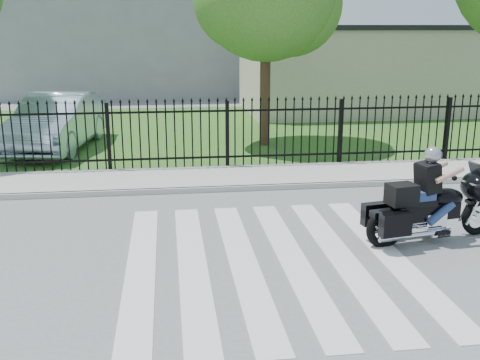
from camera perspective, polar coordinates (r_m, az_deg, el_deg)
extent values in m
plane|color=slate|center=(9.04, 2.86, -8.19)|extent=(120.00, 120.00, 0.00)
cube|color=#ADAAA3|center=(13.71, -0.83, 0.28)|extent=(40.00, 2.00, 0.12)
cube|color=#ADAAA3|center=(12.75, -0.31, -0.86)|extent=(40.00, 0.12, 0.12)
cube|color=#305C1F|center=(20.53, -3.09, 5.14)|extent=(40.00, 12.00, 0.02)
cube|color=black|center=(14.61, -1.29, 2.38)|extent=(26.00, 0.04, 0.05)
cube|color=black|center=(14.39, -1.32, 7.05)|extent=(26.00, 0.04, 0.05)
cylinder|color=#382316|center=(17.49, 2.57, 10.23)|extent=(0.32, 0.32, 4.16)
cube|color=beige|center=(25.68, 12.18, 10.76)|extent=(10.00, 6.00, 3.50)
cube|color=black|center=(25.62, 12.41, 14.88)|extent=(10.20, 6.20, 0.20)
torus|color=black|center=(10.91, 23.03, -3.49)|extent=(0.68, 0.24, 0.67)
torus|color=black|center=(9.81, 14.53, -4.76)|extent=(0.72, 0.27, 0.71)
cube|color=black|center=(10.17, 18.34, -3.08)|extent=(1.28, 0.45, 0.29)
ellipsoid|color=black|center=(10.33, 20.19, -1.66)|extent=(0.66, 0.49, 0.32)
cube|color=black|center=(10.00, 17.52, -2.19)|extent=(0.68, 0.42, 0.10)
cube|color=silver|center=(10.30, 18.92, -3.86)|extent=(0.43, 0.36, 0.29)
ellipsoid|color=black|center=(10.69, 22.95, -0.63)|extent=(0.64, 0.78, 0.52)
cube|color=black|center=(9.78, 16.11, -1.40)|extent=(0.52, 0.45, 0.35)
cube|color=navy|center=(10.04, 18.12, -1.49)|extent=(0.38, 0.35, 0.17)
sphere|color=#97999E|center=(9.94, 19.00, 2.44)|extent=(0.28, 0.28, 0.28)
imported|color=#A1BBCB|center=(17.89, -18.08, 5.66)|extent=(2.46, 5.26, 1.67)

